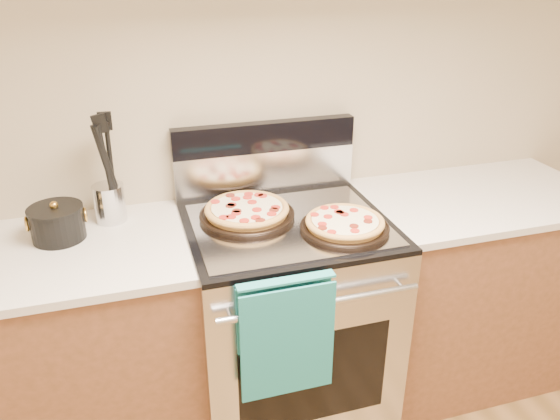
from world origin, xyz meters
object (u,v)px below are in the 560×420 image
object	(u,v)px
pepperoni_pizza_front	(345,224)
saucepan	(58,224)
range_body	(286,323)
pepperoni_pizza_back	(247,211)
utensil_crock	(110,203)

from	to	relation	value
pepperoni_pizza_front	saucepan	xyz separation A→B (m)	(-0.99, 0.26, 0.02)
range_body	pepperoni_pizza_back	world-z (taller)	pepperoni_pizza_back
range_body	saucepan	distance (m)	0.97
range_body	pepperoni_pizza_back	size ratio (longest dim) A/B	2.52
pepperoni_pizza_back	saucepan	world-z (taller)	saucepan
pepperoni_pizza_back	utensil_crock	world-z (taller)	utensil_crock
pepperoni_pizza_front	saucepan	bearing A→B (deg)	165.53
saucepan	utensil_crock	bearing A→B (deg)	28.46
range_body	saucepan	size ratio (longest dim) A/B	4.89
saucepan	pepperoni_pizza_back	bearing A→B (deg)	-4.77
pepperoni_pizza_front	utensil_crock	bearing A→B (deg)	156.37
pepperoni_pizza_back	saucepan	size ratio (longest dim) A/B	1.94
utensil_crock	saucepan	bearing A→B (deg)	-151.54
range_body	utensil_crock	bearing A→B (deg)	160.41
range_body	utensil_crock	size ratio (longest dim) A/B	6.20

